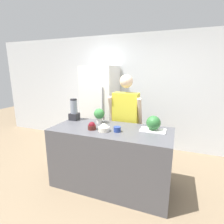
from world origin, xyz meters
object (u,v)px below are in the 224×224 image
object	(u,v)px
bowl_cream	(104,128)
refrigerator	(101,108)
bowl_cherries	(92,126)
potted_plant	(99,115)
bowl_small_blue	(117,129)
person	(126,122)
blender	(74,110)
watermelon	(153,123)

from	to	relation	value
bowl_cream	refrigerator	bearing A→B (deg)	115.91
bowl_cherries	bowl_cream	world-z (taller)	same
bowl_cream	potted_plant	distance (m)	0.43
potted_plant	bowl_small_blue	bearing A→B (deg)	-35.57
bowl_cherries	person	bearing A→B (deg)	66.63
refrigerator	potted_plant	world-z (taller)	refrigerator
blender	watermelon	bearing A→B (deg)	-3.75
bowl_cherries	refrigerator	bearing A→B (deg)	109.44
blender	potted_plant	xyz separation A→B (m)	(0.49, -0.02, -0.03)
potted_plant	refrigerator	bearing A→B (deg)	113.17
refrigerator	bowl_cream	size ratio (longest dim) A/B	11.73
potted_plant	bowl_cherries	bearing A→B (deg)	-83.58
watermelon	bowl_cream	distance (m)	0.72
person	watermelon	xyz separation A→B (m)	(0.55, -0.44, 0.17)
refrigerator	bowl_cherries	bearing A→B (deg)	-70.56
bowl_cherries	blender	bearing A→B (deg)	145.79
watermelon	bowl_cherries	xyz separation A→B (m)	(-0.85, -0.27, -0.07)
watermelon	blender	size ratio (longest dim) A/B	0.55
blender	bowl_cream	bearing A→B (deg)	-26.88
bowl_small_blue	person	bearing A→B (deg)	96.22
refrigerator	bowl_small_blue	bearing A→B (deg)	-57.56
watermelon	bowl_cherries	world-z (taller)	watermelon
person	potted_plant	world-z (taller)	person
person	bowl_cherries	bearing A→B (deg)	-113.37
refrigerator	person	size ratio (longest dim) A/B	1.10
blender	refrigerator	bearing A→B (deg)	88.77
person	blender	bearing A→B (deg)	-157.42
bowl_cherries	potted_plant	bearing A→B (deg)	96.42
bowl_cream	bowl_small_blue	size ratio (longest dim) A/B	1.57
bowl_small_blue	bowl_cream	bearing A→B (deg)	-165.03
watermelon	potted_plant	distance (m)	0.89
watermelon	potted_plant	xyz separation A→B (m)	(-0.89, 0.07, 0.03)
refrigerator	potted_plant	bearing A→B (deg)	-66.83
bowl_small_blue	potted_plant	xyz separation A→B (m)	(-0.42, 0.30, 0.11)
bowl_cherries	bowl_cream	bearing A→B (deg)	-1.98
watermelon	bowl_small_blue	size ratio (longest dim) A/B	2.01
watermelon	bowl_cream	bearing A→B (deg)	-157.08
bowl_small_blue	watermelon	bearing A→B (deg)	25.83
bowl_cream	blender	size ratio (longest dim) A/B	0.43
potted_plant	person	bearing A→B (deg)	46.84
bowl_small_blue	potted_plant	size ratio (longest dim) A/B	0.42
watermelon	bowl_cream	world-z (taller)	watermelon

